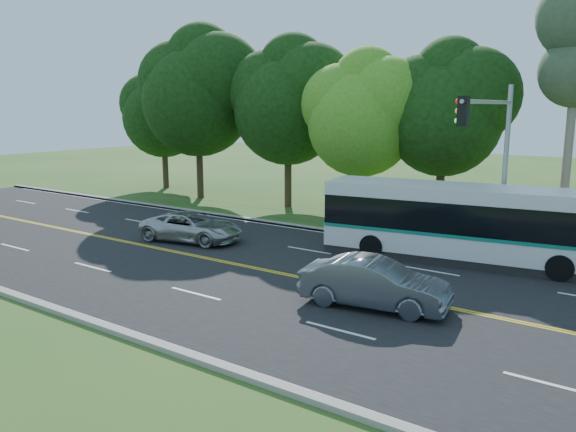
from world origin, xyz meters
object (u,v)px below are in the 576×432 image
Objects in this scene: traffic_signal at (494,146)px; suv at (192,227)px; transit_bus at (471,225)px; sedan at (374,283)px.

traffic_signal is 13.49m from suv.
suv is (-12.40, -3.53, -3.99)m from traffic_signal.
traffic_signal is 3.23m from transit_bus.
traffic_signal is 1.53× the size of sedan.
sedan is at bearing -105.04° from transit_bus.
suv is at bearing -170.25° from transit_bus.
suv is (-11.69, -3.73, -0.85)m from transit_bus.
transit_bus is 2.49× the size of suv.
traffic_signal is at bearing -23.00° from transit_bus.
sedan is (-1.56, -6.66, -3.90)m from traffic_signal.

